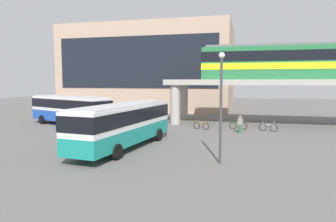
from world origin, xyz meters
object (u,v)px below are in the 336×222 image
Objects in this scene: pedestrian_by_bike_rack at (240,125)px; station_building at (150,69)px; bus_main at (124,121)px; bus_secondary at (70,107)px; bicycle_orange at (201,126)px; bicycle_green at (238,126)px; train at (302,61)px; bicycle_silver at (268,128)px.

station_building is at bearing 124.85° from pedestrian_by_bike_rack.
bus_secondary is (-10.26, 9.38, 0.00)m from bus_main.
bus_main is 11.20m from bicycle_orange.
station_building is 33.54m from bus_main.
pedestrian_by_bike_rack is (8.03, 8.87, -1.22)m from bus_main.
bus_secondary is at bearing -174.42° from bicycle_green.
station_building is 1.32× the size of train.
bicycle_orange is 4.14m from pedestrian_by_bike_rack.
bicycle_green is (-2.88, 0.51, 0.00)m from bicycle_silver.
bicycle_orange is (-10.08, -5.28, -6.65)m from train.
train is 12.61× the size of bicycle_orange.
station_building is 2.54× the size of bus_secondary.
bus_main is 15.16m from bicycle_silver.
pedestrian_by_bike_rack is at bearing -146.23° from bicycle_silver.
bus_main reaches higher than bicycle_orange.
bicycle_green is (15.96, -20.98, -6.72)m from station_building.
bicycle_green is at bearing 95.83° from pedestrian_by_bike_rack.
bus_main is (8.16, -32.13, -5.09)m from station_building.
bus_main is at bearing -124.98° from bicycle_green.
station_building reaches higher than bicycle_silver.
bicycle_silver is (-3.56, -4.92, -6.65)m from train.
pedestrian_by_bike_rack reaches higher than bicycle_orange.
bicycle_silver is 6.53m from bicycle_orange.
train reaches higher than pedestrian_by_bike_rack.
bus_secondary is 6.48× the size of bicycle_silver.
bus_main is at bearing -135.10° from bicycle_silver.
station_building is 29.36m from bicycle_silver.
bus_secondary is at bearing -176.47° from bicycle_orange.
bus_secondary is at bearing -176.57° from bicycle_silver.
pedestrian_by_bike_rack is (3.87, -1.40, 0.41)m from bicycle_orange.
pedestrian_by_bike_rack is (0.23, -2.28, 0.41)m from bicycle_green.
bus_secondary is 18.34m from pedestrian_by_bike_rack.
pedestrian_by_bike_rack is (18.29, -0.51, -1.22)m from bus_secondary.
train is 25.76m from bus_secondary.
bicycle_silver is at bearing -48.75° from station_building.
bicycle_orange is at bearing 160.08° from pedestrian_by_bike_rack.
bicycle_green is at bearing 169.99° from bicycle_silver.
bus_secondary reaches higher than pedestrian_by_bike_rack.
bus_secondary is 14.54m from bicycle_orange.
bicycle_green is (18.06, 1.76, -1.63)m from bus_secondary.
bicycle_green is (7.80, 11.15, -1.63)m from bus_main.
pedestrian_by_bike_rack is at bearing -55.15° from station_building.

